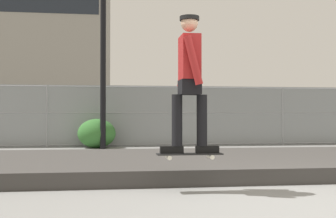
% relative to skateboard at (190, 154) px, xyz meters
% --- Properties ---
extents(ground_plane, '(120.00, 120.00, 0.00)m').
position_rel_skateboard_xyz_m(ground_plane, '(0.89, -0.97, -0.46)').
color(ground_plane, slate).
extents(gravel_berm, '(10.53, 3.85, 0.22)m').
position_rel_skateboard_xyz_m(gravel_berm, '(0.89, 2.25, -0.35)').
color(gravel_berm, '#3D3A38').
rests_on(gravel_berm, ground_plane).
extents(skateboard, '(0.80, 0.21, 0.07)m').
position_rel_skateboard_xyz_m(skateboard, '(0.00, 0.00, 0.00)').
color(skateboard, black).
extents(skater, '(0.72, 0.58, 1.70)m').
position_rel_skateboard_xyz_m(skater, '(-0.00, 0.00, 0.97)').
color(skater, black).
rests_on(skater, skateboard).
extents(chain_fence, '(21.96, 0.06, 1.85)m').
position_rel_skateboard_xyz_m(chain_fence, '(0.89, 8.04, 0.48)').
color(chain_fence, gray).
rests_on(chain_fence, ground_plane).
extents(parked_car_near, '(4.50, 2.16, 1.66)m').
position_rel_skateboard_xyz_m(parked_car_near, '(-2.95, 10.80, 0.38)').
color(parked_car_near, navy).
rests_on(parked_car_near, ground_plane).
extents(shrub_left, '(1.09, 0.89, 0.84)m').
position_rel_skateboard_xyz_m(shrub_left, '(-1.29, 7.56, -0.03)').
color(shrub_left, '#336B2D').
rests_on(shrub_left, ground_plane).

